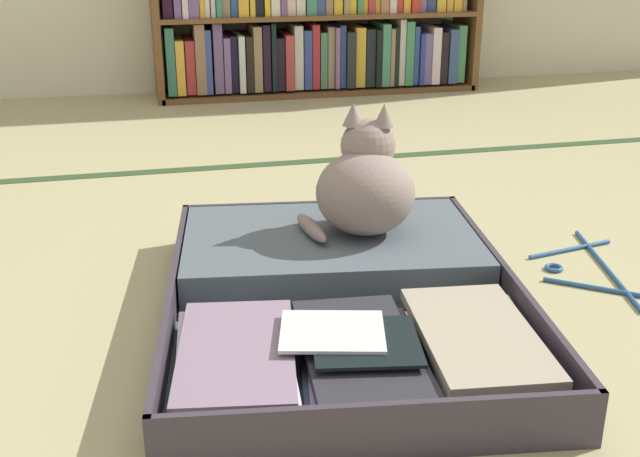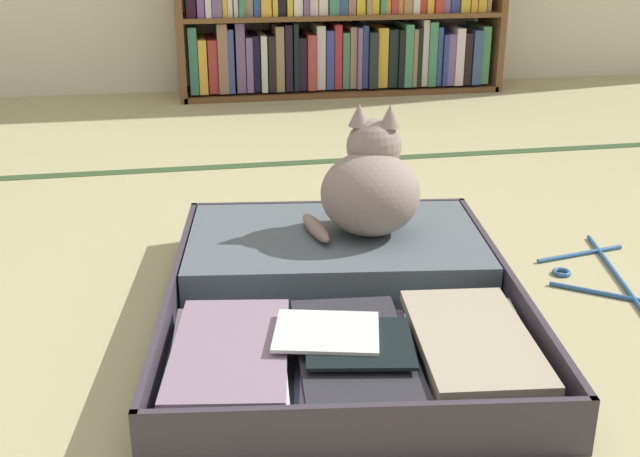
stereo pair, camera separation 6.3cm
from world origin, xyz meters
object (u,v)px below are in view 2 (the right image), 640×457
at_px(bookshelf, 338,18).
at_px(clothes_hanger, 598,273).
at_px(black_cat, 370,186).
at_px(open_suitcase, 342,291).

distance_m(bookshelf, clothes_hanger, 2.09).
bearing_deg(clothes_hanger, black_cat, 166.61).
height_order(open_suitcase, black_cat, black_cat).
xyz_separation_m(bookshelf, clothes_hanger, (0.15, -2.06, -0.32)).
height_order(black_cat, clothes_hanger, black_cat).
relative_size(open_suitcase, clothes_hanger, 2.26).
bearing_deg(open_suitcase, black_cat, 60.87).
relative_size(bookshelf, black_cat, 5.13).
relative_size(open_suitcase, black_cat, 3.39).
xyz_separation_m(open_suitcase, clothes_hanger, (0.59, 0.06, -0.04)).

